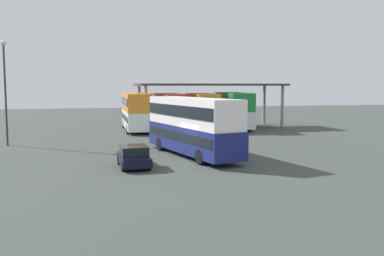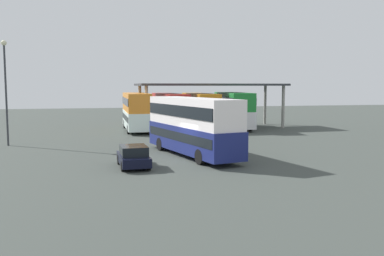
% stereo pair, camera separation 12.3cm
% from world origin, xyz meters
% --- Properties ---
extents(ground_plane, '(140.00, 140.00, 0.00)m').
position_xyz_m(ground_plane, '(0.00, 0.00, 0.00)').
color(ground_plane, '#3E443F').
extents(double_decker_main, '(4.83, 10.93, 4.14)m').
position_xyz_m(double_decker_main, '(0.73, 2.15, 2.27)').
color(double_decker_main, navy).
rests_on(double_decker_main, ground_plane).
extents(parked_hatchback, '(1.85, 3.80, 1.35)m').
position_xyz_m(parked_hatchback, '(-3.73, -1.20, 0.67)').
color(parked_hatchback, black).
rests_on(parked_hatchback, ground_plane).
extents(double_decker_near_canopy, '(2.59, 10.29, 4.18)m').
position_xyz_m(double_decker_near_canopy, '(-1.46, 20.19, 2.29)').
color(double_decker_near_canopy, white).
rests_on(double_decker_near_canopy, ground_plane).
extents(double_decker_mid_row, '(2.68, 11.33, 4.10)m').
position_xyz_m(double_decker_mid_row, '(2.40, 20.81, 2.26)').
color(double_decker_mid_row, orange).
rests_on(double_decker_mid_row, ground_plane).
extents(double_decker_far_right, '(2.84, 11.17, 4.10)m').
position_xyz_m(double_decker_far_right, '(6.12, 21.25, 2.25)').
color(double_decker_far_right, white).
rests_on(double_decker_far_right, ground_plane).
extents(double_decker_end_of_row, '(3.42, 10.73, 4.20)m').
position_xyz_m(double_decker_end_of_row, '(9.90, 20.21, 2.31)').
color(double_decker_end_of_row, silver).
rests_on(double_decker_end_of_row, ground_plane).
extents(depot_canopy, '(17.70, 6.82, 5.25)m').
position_xyz_m(depot_canopy, '(7.54, 21.42, 4.89)').
color(depot_canopy, '#33353A').
rests_on(depot_canopy, ground_plane).
extents(lamppost_tall, '(0.44, 0.44, 8.71)m').
position_xyz_m(lamppost_tall, '(-13.13, 10.69, 5.40)').
color(lamppost_tall, '#33353A').
rests_on(lamppost_tall, ground_plane).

